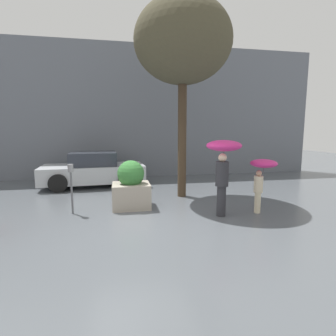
# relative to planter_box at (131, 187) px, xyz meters

# --- Properties ---
(ground_plane) EXTENTS (40.00, 40.00, 0.00)m
(ground_plane) POSITION_rel_planter_box_xyz_m (0.18, -1.33, -0.58)
(ground_plane) COLOR #51565B
(building_facade) EXTENTS (18.00, 0.30, 6.00)m
(building_facade) POSITION_rel_planter_box_xyz_m (0.18, 5.17, 2.42)
(building_facade) COLOR slate
(building_facade) RESTS_ON ground
(planter_box) EXTENTS (1.03, 0.90, 1.33)m
(planter_box) POSITION_rel_planter_box_xyz_m (0.00, 0.00, 0.00)
(planter_box) COLOR #9E9384
(planter_box) RESTS_ON ground
(person_adult) EXTENTS (0.88, 0.88, 1.91)m
(person_adult) POSITION_rel_planter_box_xyz_m (2.25, -1.08, 0.88)
(person_adult) COLOR #2D2D33
(person_adult) RESTS_ON ground
(person_child) EXTENTS (0.68, 0.68, 1.42)m
(person_child) POSITION_rel_planter_box_xyz_m (3.29, -1.13, 0.53)
(person_child) COLOR beige
(person_child) RESTS_ON ground
(parked_car_near) EXTENTS (3.97, 2.21, 1.31)m
(parked_car_near) POSITION_rel_planter_box_xyz_m (-1.31, 3.28, 0.02)
(parked_car_near) COLOR #B7BCC1
(parked_car_near) RESTS_ON ground
(street_tree) EXTENTS (3.00, 3.00, 6.10)m
(street_tree) POSITION_rel_planter_box_xyz_m (1.69, 0.99, 4.21)
(street_tree) COLOR #423323
(street_tree) RESTS_ON ground
(parking_meter) EXTENTS (0.14, 0.14, 1.30)m
(parking_meter) POSITION_rel_planter_box_xyz_m (-1.53, -0.30, 0.35)
(parking_meter) COLOR #595B60
(parking_meter) RESTS_ON ground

